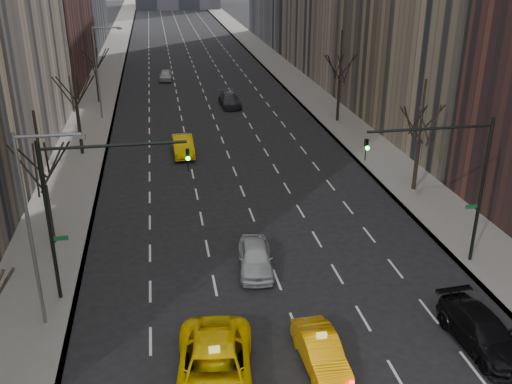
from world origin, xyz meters
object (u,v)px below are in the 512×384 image
taxi_suv (214,371)px  silver_sedan_ahead (255,258)px  parked_suv_black (482,331)px  taxi_sedan (321,351)px

taxi_suv → silver_sedan_ahead: taxi_suv is taller
silver_sedan_ahead → parked_suv_black: size_ratio=0.86×
silver_sedan_ahead → parked_suv_black: (8.48, -7.94, -0.00)m
taxi_sedan → silver_sedan_ahead: silver_sedan_ahead is taller
taxi_sedan → parked_suv_black: bearing=-2.8°
taxi_suv → parked_suv_black: 11.60m
taxi_suv → taxi_sedan: (4.42, 0.70, -0.21)m
taxi_sedan → silver_sedan_ahead: size_ratio=0.95×
taxi_sedan → taxi_suv: bearing=-173.9°
taxi_suv → taxi_sedan: bearing=16.0°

